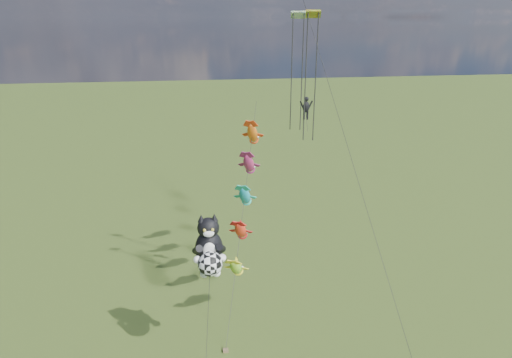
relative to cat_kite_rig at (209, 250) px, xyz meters
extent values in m
cylinder|color=black|center=(-0.35, -1.21, -5.01)|extent=(0.74, 2.69, 6.93)
ellipsoid|color=black|center=(0.00, 0.38, -0.15)|extent=(2.25, 1.99, 2.81)
ellipsoid|color=black|center=(0.00, 0.29, 1.52)|extent=(1.77, 1.67, 1.42)
cone|color=black|center=(-0.44, 0.29, 2.26)|extent=(0.59, 0.59, 0.53)
cone|color=black|center=(0.44, 0.29, 2.26)|extent=(0.59, 0.59, 0.53)
ellipsoid|color=white|center=(0.00, -0.28, 1.39)|extent=(0.80, 0.53, 0.51)
ellipsoid|color=white|center=(0.00, -0.28, 0.11)|extent=(0.93, 0.53, 1.16)
sphere|color=gold|center=(-0.26, -0.34, 1.68)|extent=(0.21, 0.21, 0.21)
sphere|color=gold|center=(0.26, -0.34, 1.68)|extent=(0.21, 0.21, 0.21)
sphere|color=white|center=(-0.83, -0.55, -0.37)|extent=(0.53, 0.53, 0.53)
sphere|color=white|center=(0.84, -0.55, -0.37)|extent=(0.53, 0.53, 0.53)
sphere|color=white|center=(-0.44, 0.25, -2.04)|extent=(0.56, 0.56, 0.56)
sphere|color=white|center=(0.44, 0.25, -2.04)|extent=(0.56, 0.56, 0.56)
sphere|color=white|center=(0.00, -0.81, -0.59)|extent=(1.68, 1.68, 1.68)
cube|color=brown|center=(0.88, -0.25, -8.51)|extent=(0.40, 0.30, 0.22)
cylinder|color=black|center=(3.12, 7.33, -0.62)|extent=(4.52, 15.19, 15.72)
ellipsoid|color=green|center=(2.14, 4.00, -4.08)|extent=(1.62, 2.75, 2.59)
ellipsoid|color=#E54F19|center=(2.76, 6.12, -1.88)|extent=(1.62, 2.75, 2.59)
ellipsoid|color=#197EBF|center=(3.39, 8.24, 0.32)|extent=(1.62, 2.75, 2.59)
ellipsoid|color=#D83365|center=(4.02, 10.37, 2.52)|extent=(1.62, 2.75, 2.59)
ellipsoid|color=orange|center=(4.65, 12.49, 4.72)|extent=(1.62, 2.75, 2.59)
cylinder|color=black|center=(10.16, -0.39, 4.15)|extent=(5.33, 16.26, 25.26)
cube|color=#199119|center=(7.77, 4.57, 14.97)|extent=(1.09, 0.68, 0.54)
cylinder|color=black|center=(7.41, 4.57, 10.47)|extent=(0.08, 0.08, 9.00)
cylinder|color=black|center=(8.12, 4.57, 10.47)|extent=(0.08, 0.08, 9.00)
cube|color=#226AB8|center=(7.51, 7.72, 14.93)|extent=(1.23, 0.72, 0.55)
cylinder|color=black|center=(7.11, 7.72, 10.47)|extent=(0.08, 0.08, 8.92)
cylinder|color=black|center=(7.92, 7.72, 10.47)|extent=(0.08, 0.08, 8.92)
camera|label=1|loc=(-0.42, -25.57, 14.76)|focal=30.00mm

